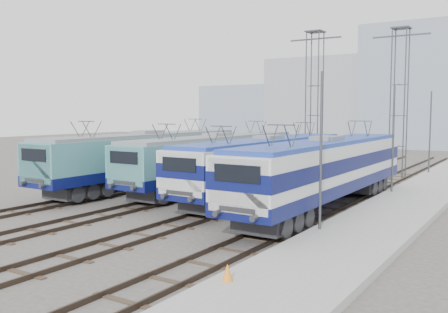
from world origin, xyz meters
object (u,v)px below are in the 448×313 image
mast_front (321,155)px  safety_cone (227,272)px  locomotive_center_right (267,161)px  mast_rear (430,134)px  mast_mid (393,141)px  locomotive_center_left (215,157)px  locomotive_far_right (325,167)px  catenary_tower_east (399,95)px  locomotive_far_left (146,155)px  catenary_tower_west (314,96)px

mast_front → safety_cone: size_ratio=13.25×
locomotive_center_right → mast_rear: bearing=69.3°
mast_rear → mast_mid: bearing=-90.0°
mast_front → locomotive_center_right: bearing=131.3°
safety_cone → locomotive_center_left: bearing=124.7°
locomotive_center_left → mast_mid: (10.85, 3.74, 1.25)m
locomotive_far_right → catenary_tower_east: catenary_tower_east is taller
locomotive_far_left → catenary_tower_west: (6.75, 13.69, 4.32)m
locomotive_center_left → locomotive_center_right: 4.62m
mast_front → safety_cone: 8.24m
locomotive_far_left → mast_front: 16.64m
mast_front → mast_mid: 12.00m
locomotive_center_right → mast_mid: bearing=37.0°
locomotive_center_left → catenary_tower_east: bearing=57.5°
mast_mid → safety_cone: mast_mid is taller
locomotive_far_right → catenary_tower_east: bearing=90.9°
locomotive_center_right → mast_rear: 17.98m
catenary_tower_east → mast_front: (2.10, -22.00, -3.14)m
locomotive_center_left → locomotive_center_right: (4.50, -1.04, 0.04)m
mast_front → locomotive_center_left: bearing=142.7°
locomotive_far_left → mast_front: mast_front is taller
locomotive_center_left → catenary_tower_east: 16.87m
catenary_tower_west → mast_front: size_ratio=1.71×
locomotive_center_right → catenary_tower_east: bearing=74.0°
catenary_tower_west → catenary_tower_east: bearing=17.1°
locomotive_far_right → mast_front: bearing=-70.9°
mast_mid → safety_cone: 19.92m
locomotive_far_right → mast_rear: size_ratio=2.66×
mast_mid → locomotive_center_right: bearing=-143.0°
locomotive_center_left → locomotive_far_right: 9.46m
locomotive_center_right → mast_mid: size_ratio=2.56×
mast_rear → mast_front: bearing=-90.0°
locomotive_far_left → catenary_tower_west: catenary_tower_west is taller
locomotive_far_left → mast_mid: bearing=20.3°
locomotive_center_left → mast_mid: mast_mid is taller
catenary_tower_east → mast_rear: 4.28m
locomotive_center_left → mast_front: mast_front is taller
locomotive_center_right → catenary_tower_east: catenary_tower_east is taller
mast_front → mast_rear: (0.00, 24.00, 0.00)m
locomotive_far_left → locomotive_far_right: 13.53m
locomotive_far_left → locomotive_center_right: (9.00, 0.91, -0.03)m
locomotive_center_left → locomotive_far_right: (9.00, -2.91, 0.13)m
locomotive_center_left → catenary_tower_west: (2.25, 11.74, 4.39)m
locomotive_center_right → mast_front: size_ratio=2.56×
locomotive_center_left → mast_mid: size_ratio=2.58×
locomotive_far_left → locomotive_center_left: bearing=23.4°
locomotive_far_left → catenary_tower_west: size_ratio=1.55×
mast_rear → locomotive_far_right: bearing=-95.7°
locomotive_center_left → mast_front: (10.85, -8.26, 1.25)m
safety_cone → mast_rear: bearing=90.3°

